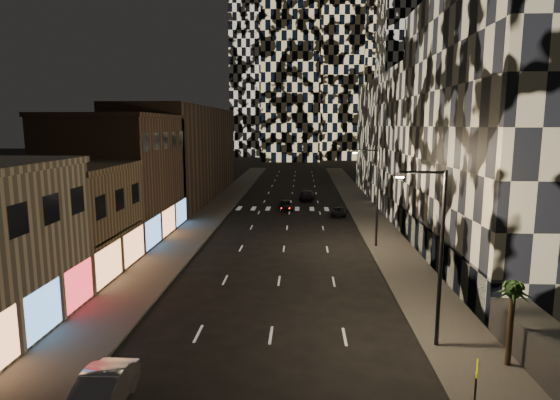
# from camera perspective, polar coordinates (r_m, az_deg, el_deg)

# --- Properties ---
(sidewalk_left) EXTENTS (4.00, 120.00, 0.15)m
(sidewalk_left) POSITION_cam_1_polar(r_m,az_deg,el_deg) (64.97, -7.64, -0.92)
(sidewalk_left) COLOR #47443F
(sidewalk_left) RESTS_ON ground
(sidewalk_right) EXTENTS (4.00, 120.00, 0.15)m
(sidewalk_right) POSITION_cam_1_polar(r_m,az_deg,el_deg) (64.46, 10.14, -1.06)
(sidewalk_right) COLOR #47443F
(sidewalk_right) RESTS_ON ground
(curb_left) EXTENTS (0.20, 120.00, 0.15)m
(curb_left) POSITION_cam_1_polar(r_m,az_deg,el_deg) (64.62, -5.80, -0.94)
(curb_left) COLOR #4C4C47
(curb_left) RESTS_ON ground
(curb_right) EXTENTS (0.20, 120.00, 0.15)m
(curb_right) POSITION_cam_1_polar(r_m,az_deg,el_deg) (64.22, 8.28, -1.05)
(curb_right) COLOR #4C4C47
(curb_right) RESTS_ON ground
(retail_tan) EXTENTS (10.00, 10.00, 8.00)m
(retail_tan) POSITION_cam_1_polar(r_m,az_deg,el_deg) (39.39, -25.60, -2.49)
(retail_tan) COLOR #766147
(retail_tan) RESTS_ON ground
(retail_brown) EXTENTS (10.00, 15.00, 12.00)m
(retail_brown) POSITION_cam_1_polar(r_m,az_deg,el_deg) (50.30, -19.06, 2.56)
(retail_brown) COLOR brown
(retail_brown) RESTS_ON ground
(retail_filler_left) EXTENTS (10.00, 40.00, 14.00)m
(retail_filler_left) POSITION_cam_1_polar(r_m,az_deg,el_deg) (75.39, -11.65, 5.65)
(retail_filler_left) COLOR brown
(retail_filler_left) RESTS_ON ground
(midrise_right) EXTENTS (16.00, 25.00, 22.00)m
(midrise_right) POSITION_cam_1_polar(r_m,az_deg,el_deg) (41.68, 29.14, 7.55)
(midrise_right) COLOR #232326
(midrise_right) RESTS_ON ground
(midrise_base) EXTENTS (0.60, 25.00, 3.00)m
(midrise_base) POSITION_cam_1_polar(r_m,az_deg,el_deg) (40.13, 18.13, -5.50)
(midrise_base) COLOR #383838
(midrise_base) RESTS_ON ground
(plinth_right) EXTENTS (2.00, 8.00, 2.00)m
(plinth_right) POSITION_cam_1_polar(r_m,az_deg,el_deg) (25.95, 29.59, -15.56)
(plinth_right) COLOR #383838
(plinth_right) RESTS_ON ground
(midrise_filler_right) EXTENTS (16.00, 40.00, 18.00)m
(midrise_filler_right) POSITION_cam_1_polar(r_m,az_deg,el_deg) (72.33, 17.56, 6.87)
(midrise_filler_right) COLOR #232326
(midrise_filler_right) RESTS_ON ground
(tower_center_low) EXTENTS (18.00, 18.00, 95.00)m
(tower_center_low) POSITION_cam_1_polar(r_m,az_deg,el_deg) (157.18, 1.44, 22.43)
(tower_center_low) COLOR black
(tower_center_low) RESTS_ON ground
(streetlight_near) EXTENTS (2.55, 0.25, 9.00)m
(streetlight_near) POSITION_cam_1_polar(r_m,az_deg,el_deg) (24.62, 18.56, -5.39)
(streetlight_near) COLOR black
(streetlight_near) RESTS_ON sidewalk_right
(streetlight_far) EXTENTS (2.55, 0.25, 9.00)m
(streetlight_far) POSITION_cam_1_polar(r_m,az_deg,el_deg) (43.85, 11.51, 1.12)
(streetlight_far) COLOR black
(streetlight_far) RESTS_ON sidewalk_right
(car_silver_parked) EXTENTS (1.67, 4.79, 1.58)m
(car_silver_parked) POSITION_cam_1_polar(r_m,az_deg,el_deg) (21.24, -21.17, -21.27)
(car_silver_parked) COLOR #95969A
(car_silver_parked) RESTS_ON ground
(car_dark_midlane) EXTENTS (2.11, 4.26, 1.40)m
(car_dark_midlane) POSITION_cam_1_polar(r_m,az_deg,el_deg) (62.83, 0.74, -0.61)
(car_dark_midlane) COLOR black
(car_dark_midlane) RESTS_ON ground
(car_dark_oncoming) EXTENTS (2.62, 5.39, 1.51)m
(car_dark_oncoming) POSITION_cam_1_polar(r_m,az_deg,el_deg) (71.60, 3.37, 0.63)
(car_dark_oncoming) COLOR black
(car_dark_oncoming) RESTS_ON ground
(car_dark_rightlane) EXTENTS (2.26, 4.04, 1.07)m
(car_dark_rightlane) POSITION_cam_1_polar(r_m,az_deg,el_deg) (59.21, 7.20, -1.44)
(car_dark_rightlane) COLOR black
(car_dark_rightlane) RESTS_ON ground
(ped_sign) EXTENTS (0.37, 0.78, 2.48)m
(ped_sign) POSITION_cam_1_polar(r_m,az_deg,el_deg) (20.39, 22.80, -19.42)
(ped_sign) COLOR black
(ped_sign) RESTS_ON sidewalk_right
(palm_tree) EXTENTS (2.07, 2.05, 4.06)m
(palm_tree) POSITION_cam_1_polar(r_m,az_deg,el_deg) (24.47, 26.52, -10.50)
(palm_tree) COLOR #47331E
(palm_tree) RESTS_ON sidewalk_right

